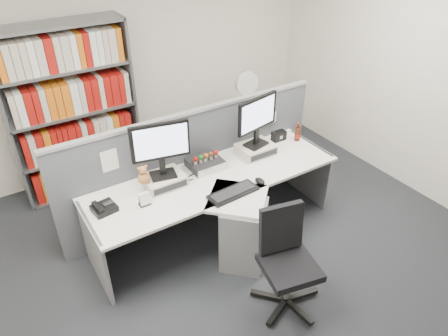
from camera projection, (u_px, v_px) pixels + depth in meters
ground at (261, 280)px, 3.98m from camera, size 5.50×5.50×0.00m
room_shell at (273, 108)px, 3.00m from camera, size 5.04×5.54×2.72m
partition at (195, 163)px, 4.51m from camera, size 3.00×0.08×1.27m
desk at (227, 210)px, 4.15m from camera, size 2.60×1.20×0.72m
monitor_riser_left at (164, 180)px, 4.03m from camera, size 0.38×0.31×0.10m
monitor_riser_right at (256, 149)px, 4.53m from camera, size 0.38×0.31×0.10m
monitor_left at (160, 146)px, 3.82m from camera, size 0.54×0.22×0.56m
monitor_right at (257, 117)px, 4.32m from camera, size 0.54×0.22×0.55m
desktop_pc at (205, 164)px, 4.29m from camera, size 0.33×0.30×0.09m
figurines at (206, 156)px, 4.22m from camera, size 0.29×0.05×0.09m
keyboard at (233, 193)px, 3.92m from camera, size 0.50×0.21×0.03m
mouse at (260, 181)px, 4.06m from camera, size 0.08×0.12×0.05m
desk_phone at (104, 208)px, 3.70m from camera, size 0.22×0.21×0.09m
desk_calendar at (144, 200)px, 3.76m from camera, size 0.10×0.08×0.13m
plush_toy at (143, 176)px, 3.86m from camera, size 0.11×0.11×0.19m
speaker at (279, 136)px, 4.77m from camera, size 0.16×0.09×0.11m
cola_bottle at (298, 134)px, 4.75m from camera, size 0.07×0.07×0.22m
shelving_unit at (73, 115)px, 4.76m from camera, size 1.41×0.40×2.00m
filing_cabinet at (245, 132)px, 5.74m from camera, size 0.45×0.61×0.70m
desk_fan at (246, 86)px, 5.37m from camera, size 0.31×0.18×0.51m
office_chair at (286, 257)px, 3.54m from camera, size 0.62×0.61×0.93m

